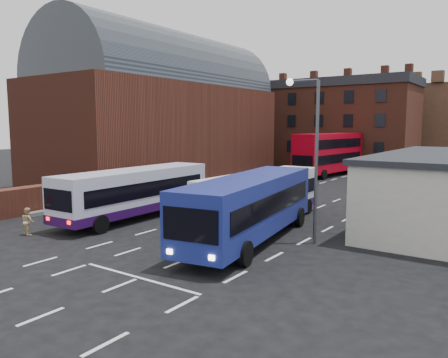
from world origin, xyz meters
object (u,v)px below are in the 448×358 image
Objects in this scene: bus_blue at (250,203)px; pedestrian_beige at (28,221)px; bus_white_outbound at (136,189)px; bus_white_inbound at (262,193)px; bus_red_double at (329,153)px; street_lamp at (311,145)px.

pedestrian_beige is (-10.48, -5.74, -1.20)m from bus_blue.
bus_white_inbound is at bearing 24.19° from bus_white_outbound.
bus_red_double is 1.54× the size of street_lamp.
bus_red_double is at bearing 109.43° from street_lamp.
bus_white_inbound is 0.89× the size of bus_blue.
bus_blue reaches higher than bus_white_outbound.
bus_white_inbound is at bearing -117.00° from pedestrian_beige.
bus_blue is at bearing 112.75° from bus_white_inbound.
bus_red_double reaches higher than bus_white_inbound.
bus_red_double is at bearing -84.84° from bus_blue.
pedestrian_beige is at bearing 90.88° from bus_red_double.
bus_white_inbound is at bearing 108.17° from bus_red_double.
bus_white_inbound is 26.84m from bus_red_double.
bus_white_outbound is at bearing -89.27° from pedestrian_beige.
bus_white_outbound is at bearing -13.16° from bus_blue.
bus_red_double is at bearing 86.06° from bus_white_outbound.
bus_white_inbound is 1.35× the size of street_lamp.
bus_white_inbound is at bearing -76.53° from bus_blue.
bus_red_double is 36.19m from pedestrian_beige.
bus_blue is 4.20m from street_lamp.
street_lamp reaches higher than bus_white_outbound.
bus_blue is at bearing 109.54° from bus_red_double.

